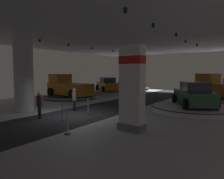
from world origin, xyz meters
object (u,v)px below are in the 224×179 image
at_px(display_car_far_left, 107,85).
at_px(pickup_truck_mid_left, 68,87).
at_px(visitor_walking_near, 74,98).
at_px(display_platform_far_right, 224,99).
at_px(visitor_walking_far, 39,103).
at_px(display_platform_far_left, 107,92).
at_px(column_left, 24,72).
at_px(display_platform_mid_left, 70,97).
at_px(brand_sign_pylon, 132,87).
at_px(display_platform_mid_right, 193,108).
at_px(display_car_deep_left, 132,83).
at_px(pickup_truck_far_right, 221,88).
at_px(display_platform_deep_left, 132,88).
at_px(display_car_mid_right, 194,95).

bearing_deg(display_car_far_left, pickup_truck_mid_left, -97.53).
height_order(display_car_far_left, visitor_walking_near, display_car_far_left).
distance_m(pickup_truck_mid_left, display_platform_far_right, 15.56).
bearing_deg(display_platform_far_right, visitor_walking_far, -118.86).
height_order(display_platform_far_left, visitor_walking_far, visitor_walking_far).
relative_size(column_left, display_platform_mid_left, 0.97).
distance_m(brand_sign_pylon, display_platform_mid_right, 7.28).
xyz_separation_m(column_left, display_car_far_left, (-2.27, 13.44, -1.63)).
bearing_deg(display_car_far_left, display_platform_mid_right, -29.07).
distance_m(brand_sign_pylon, display_platform_far_left, 17.60).
distance_m(visitor_walking_near, visitor_walking_far, 3.02).
distance_m(display_platform_mid_right, visitor_walking_far, 10.39).
height_order(display_platform_mid_left, visitor_walking_far, visitor_walking_far).
bearing_deg(brand_sign_pylon, display_platform_far_left, 128.57).
height_order(brand_sign_pylon, display_platform_mid_right, brand_sign_pylon).
height_order(brand_sign_pylon, display_car_deep_left, brand_sign_pylon).
xyz_separation_m(pickup_truck_mid_left, pickup_truck_far_right, (13.80, 6.63, 0.06)).
bearing_deg(display_platform_deep_left, display_car_mid_right, -48.27).
height_order(pickup_truck_far_right, display_platform_mid_right, pickup_truck_far_right).
bearing_deg(display_car_far_left, visitor_walking_far, -70.34).
relative_size(display_car_far_left, visitor_walking_near, 2.78).
relative_size(display_platform_mid_left, pickup_truck_mid_left, 1.02).
bearing_deg(display_platform_deep_left, display_platform_far_right, -26.31).
bearing_deg(display_platform_mid_left, pickup_truck_far_right, 26.33).
relative_size(display_platform_far_right, pickup_truck_far_right, 1.00).
height_order(display_car_far_left, visitor_walking_far, display_car_far_left).
height_order(display_car_deep_left, display_car_far_left, display_car_far_left).
relative_size(display_platform_far_left, display_car_far_left, 1.17).
bearing_deg(display_platform_far_right, display_car_mid_right, -99.33).
distance_m(display_car_far_left, visitor_walking_far, 15.30).
xyz_separation_m(pickup_truck_mid_left, display_platform_far_left, (0.79, 6.17, -0.97)).
relative_size(column_left, display_car_mid_right, 1.21).
bearing_deg(display_car_mid_right, display_car_deep_left, 131.64).
xyz_separation_m(display_car_far_left, display_platform_mid_right, (12.10, -6.73, -0.92)).
height_order(brand_sign_pylon, display_platform_far_right, brand_sign_pylon).
relative_size(display_car_deep_left, pickup_truck_far_right, 0.80).
bearing_deg(display_car_far_left, display_platform_far_right, 1.55).
distance_m(display_car_deep_left, display_platform_far_right, 15.02).
bearing_deg(pickup_truck_far_right, column_left, -127.61).
bearing_deg(display_car_far_left, pickup_truck_far_right, 2.11).
height_order(display_platform_far_right, pickup_truck_far_right, pickup_truck_far_right).
height_order(pickup_truck_mid_left, display_platform_mid_right, pickup_truck_mid_left).
bearing_deg(display_car_far_left, display_car_mid_right, -29.14).
distance_m(display_platform_mid_left, visitor_walking_near, 7.65).
bearing_deg(visitor_walking_near, display_platform_mid_right, 33.55).
relative_size(display_platform_far_right, display_platform_mid_right, 0.97).
xyz_separation_m(column_left, display_platform_far_left, (-2.29, 13.45, -2.55)).
distance_m(pickup_truck_mid_left, display_car_mid_right, 12.94).
relative_size(brand_sign_pylon, visitor_walking_far, 2.48).
distance_m(display_platform_mid_left, display_car_far_left, 6.29).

